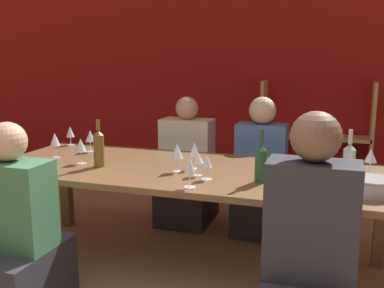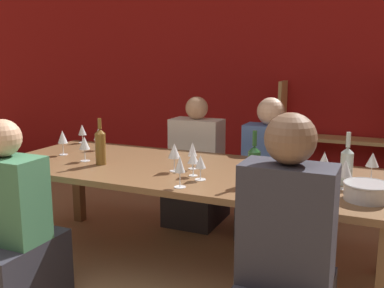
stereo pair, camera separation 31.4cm
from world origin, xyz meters
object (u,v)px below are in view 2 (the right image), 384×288
at_px(person_far_a, 197,178).
at_px(wine_glass_red_a, 174,152).
at_px(wine_bottle_amber, 254,164).
at_px(person_near_a, 11,244).
at_px(wine_glass_red_c, 63,138).
at_px(person_far_b, 268,186).
at_px(wine_glass_red_d, 82,130).
at_px(wine_bottle_green, 100,146).
at_px(wine_glass_empty_e, 193,158).
at_px(mixing_bowl, 367,191).
at_px(wine_glass_empty_d, 372,160).
at_px(shelf_unit, 334,162).
at_px(wine_glass_empty_b, 180,165).
at_px(wine_glass_empty_c, 84,144).
at_px(wine_glass_red_b, 98,135).
at_px(person_near_b, 284,286).
at_px(wine_glass_white_a, 192,150).
at_px(wine_glass_white_c, 345,169).
at_px(wine_bottle_dark, 347,165).
at_px(wine_glass_white_b, 200,163).
at_px(wine_glass_empty_a, 324,160).
at_px(dining_table, 186,178).

bearing_deg(person_far_a, wine_glass_red_a, 105.33).
xyz_separation_m(wine_bottle_amber, person_near_a, (-1.25, -0.71, -0.45)).
bearing_deg(wine_glass_red_c, person_far_b, 31.35).
bearing_deg(wine_glass_red_d, wine_bottle_green, -43.99).
height_order(wine_glass_empty_e, person_far_a, person_far_a).
xyz_separation_m(mixing_bowl, wine_glass_empty_e, (-1.04, 0.07, 0.07)).
bearing_deg(wine_glass_red_a, wine_glass_empty_d, 14.70).
height_order(shelf_unit, wine_glass_empty_b, shelf_unit).
relative_size(wine_glass_empty_c, wine_glass_red_b, 1.04).
bearing_deg(person_near_b, wine_glass_white_a, 134.95).
xyz_separation_m(wine_bottle_green, person_far_b, (0.96, 1.00, -0.44)).
bearing_deg(mixing_bowl, wine_glass_white_c, 128.23).
relative_size(wine_bottle_dark, wine_glass_white_b, 2.04).
xyz_separation_m(wine_glass_white_a, wine_glass_white_b, (0.16, -0.23, -0.02)).
height_order(wine_bottle_green, wine_glass_white_a, wine_bottle_green).
bearing_deg(shelf_unit, wine_glass_white_c, -82.19).
distance_m(wine_glass_empty_b, wine_glass_empty_d, 1.20).
bearing_deg(wine_glass_white_a, wine_glass_white_b, -55.67).
relative_size(wine_glass_empty_d, wine_glass_red_d, 1.05).
height_order(wine_glass_white_b, person_far_a, person_far_a).
xyz_separation_m(mixing_bowl, wine_bottle_green, (-1.77, 0.09, 0.08)).
distance_m(wine_glass_empty_a, wine_glass_white_b, 0.77).
xyz_separation_m(dining_table, person_near_b, (0.88, -0.84, -0.20)).
relative_size(wine_bottle_green, wine_glass_white_b, 2.11).
distance_m(shelf_unit, wine_glass_red_d, 2.63).
height_order(person_near_a, person_near_b, person_near_b).
distance_m(shelf_unit, wine_glass_white_c, 2.29).
bearing_deg(wine_glass_white_a, mixing_bowl, -11.77).
distance_m(wine_glass_empty_c, person_near_a, 0.91).
xyz_separation_m(wine_glass_white_a, wine_glass_red_d, (-1.27, 0.46, -0.02)).
relative_size(wine_glass_empty_b, wine_glass_empty_d, 1.10).
xyz_separation_m(wine_glass_empty_c, wine_glass_red_b, (-0.15, 0.37, -0.01)).
bearing_deg(mixing_bowl, wine_glass_red_a, 174.01).
height_order(wine_glass_empty_c, wine_glass_white_c, wine_glass_empty_c).
distance_m(wine_glass_white_b, wine_glass_red_d, 1.59).
xyz_separation_m(wine_glass_empty_b, wine_glass_red_b, (-1.07, 0.69, -0.01)).
relative_size(wine_bottle_green, wine_glass_empty_b, 1.75).
xyz_separation_m(wine_glass_empty_c, wine_glass_white_b, (0.97, -0.12, -0.02)).
distance_m(wine_glass_empty_e, person_far_a, 1.23).
xyz_separation_m(wine_glass_empty_b, person_far_b, (0.20, 1.28, -0.44)).
height_order(wine_glass_empty_b, person_near_b, person_near_b).
distance_m(dining_table, wine_glass_empty_c, 0.80).
relative_size(wine_glass_empty_a, wine_glass_empty_d, 0.99).
xyz_separation_m(wine_glass_empty_e, person_far_a, (-0.44, 1.06, -0.44)).
xyz_separation_m(wine_bottle_green, wine_glass_empty_e, (0.72, -0.02, -0.02)).
relative_size(wine_glass_red_c, person_near_b, 0.15).
bearing_deg(wine_glass_empty_b, wine_glass_white_a, 104.49).
height_order(wine_bottle_dark, wine_bottle_amber, wine_bottle_amber).
xyz_separation_m(wine_bottle_dark, wine_glass_empty_a, (-0.14, 0.09, -0.00)).
distance_m(dining_table, person_far_a, 0.98).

